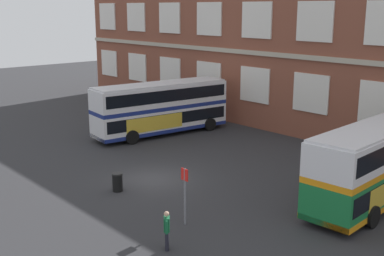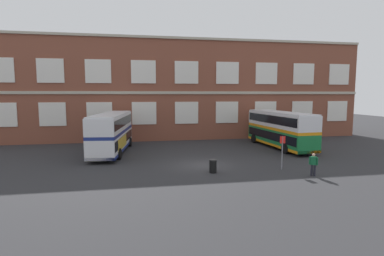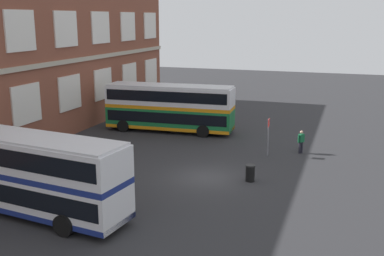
% 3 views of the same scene
% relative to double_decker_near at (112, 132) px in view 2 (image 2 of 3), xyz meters
% --- Properties ---
extents(ground_plane, '(120.00, 120.00, 0.00)m').
position_rel_double_decker_near_xyz_m(ground_plane, '(8.00, -4.94, -2.15)').
color(ground_plane, '#2B2B2D').
extents(brick_terminal_building, '(54.47, 8.19, 13.23)m').
position_rel_double_decker_near_xyz_m(brick_terminal_building, '(6.21, 11.04, 4.32)').
color(brick_terminal_building, brown).
rests_on(brick_terminal_building, ground).
extents(double_decker_near, '(3.84, 11.22, 4.07)m').
position_rel_double_decker_near_xyz_m(double_decker_near, '(0.00, 0.00, 0.00)').
color(double_decker_near, silver).
rests_on(double_decker_near, ground).
extents(double_decker_middle, '(3.39, 11.14, 4.07)m').
position_rel_double_decker_near_xyz_m(double_decker_middle, '(18.37, -0.28, 0.00)').
color(double_decker_middle, '#197038').
rests_on(double_decker_middle, ground).
extents(waiting_passenger, '(0.55, 0.49, 1.70)m').
position_rel_double_decker_near_xyz_m(waiting_passenger, '(15.31, -11.82, -1.22)').
color(waiting_passenger, black).
rests_on(waiting_passenger, ground).
extents(bus_stand_flag, '(0.44, 0.10, 2.70)m').
position_rel_double_decker_near_xyz_m(bus_stand_flag, '(13.93, -9.63, -0.51)').
color(bus_stand_flag, slate).
rests_on(bus_stand_flag, ground).
extents(station_litter_bin, '(0.60, 0.60, 1.03)m').
position_rel_double_decker_near_xyz_m(station_litter_bin, '(8.26, -9.57, -1.63)').
color(station_litter_bin, black).
rests_on(station_litter_bin, ground).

